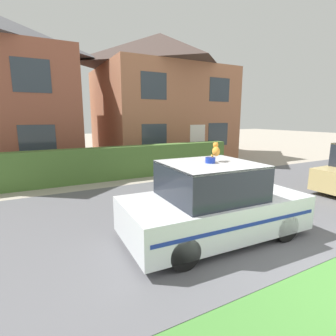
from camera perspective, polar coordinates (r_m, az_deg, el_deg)
The scene contains 5 objects.
road_strip at distance 7.50m, azimuth 6.88°, elevation -8.62°, with size 28.00×6.71×0.01m, color #5B5B60.
garden_hedge at distance 11.01m, azimuth -10.21°, elevation 1.17°, with size 10.41×0.58×1.33m, color #4C7233.
police_car at distance 5.60m, azimuth 9.70°, elevation -7.62°, with size 3.90×2.01×1.71m.
cat at distance 5.51m, azimuth 10.38°, elevation 3.81°, with size 0.31×0.28×0.29m.
house_right at distance 17.49m, azimuth -1.68°, elevation 15.51°, with size 7.85×7.13×7.61m.
Camera 1 is at (-4.11, -1.79, 2.52)m, focal length 28.00 mm.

